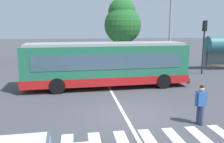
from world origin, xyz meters
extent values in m
plane|color=#424449|center=(0.00, 0.00, 0.00)|extent=(160.00, 160.00, 0.00)
cylinder|color=black|center=(3.27, 6.91, 0.50)|extent=(1.01, 0.35, 1.00)
cylinder|color=black|center=(3.38, 4.57, 0.50)|extent=(1.01, 0.35, 1.00)
cylinder|color=black|center=(-3.73, 6.57, 0.50)|extent=(1.01, 0.35, 1.00)
cylinder|color=black|center=(-3.62, 4.23, 0.50)|extent=(1.01, 0.35, 1.00)
cube|color=#236B4C|center=(-0.40, 5.56, 1.62)|extent=(11.06, 3.08, 2.55)
cube|color=red|center=(-0.40, 5.56, 0.62)|extent=(11.17, 3.11, 0.55)
cube|color=#3D5666|center=(-0.40, 5.56, 1.93)|extent=(9.75, 3.07, 0.96)
cube|color=#3D5666|center=(5.07, 5.82, 1.83)|extent=(0.15, 2.24, 1.63)
cube|color=black|center=(5.07, 5.82, 2.72)|extent=(0.15, 1.94, 0.28)
cube|color=#99999E|center=(-0.40, 5.56, 2.98)|extent=(10.61, 2.85, 0.16)
cube|color=#28282B|center=(5.18, 5.83, 0.43)|extent=(0.24, 2.55, 0.36)
cylinder|color=#333856|center=(2.73, -1.49, 0.42)|extent=(0.16, 0.16, 0.85)
cylinder|color=#333856|center=(2.76, -1.72, 0.42)|extent=(0.16, 0.16, 0.85)
cube|color=#2D569E|center=(2.74, -1.60, 1.15)|extent=(0.43, 0.31, 0.60)
cylinder|color=#2D569E|center=(2.50, -1.63, 1.12)|extent=(0.10, 0.10, 0.55)
cylinder|color=#2D569E|center=(2.98, -1.57, 1.12)|extent=(0.10, 0.10, 0.55)
sphere|color=tan|center=(2.74, -1.60, 1.56)|extent=(0.22, 0.22, 0.22)
sphere|color=black|center=(2.74, -1.60, 1.63)|extent=(0.19, 0.19, 0.19)
cylinder|color=black|center=(-4.40, 15.85, 0.32)|extent=(0.23, 0.65, 0.64)
cylinder|color=black|center=(-2.73, 15.77, 0.32)|extent=(0.23, 0.65, 0.64)
cylinder|color=black|center=(-4.54, 13.07, 0.32)|extent=(0.23, 0.65, 0.64)
cylinder|color=black|center=(-2.87, 12.98, 0.32)|extent=(0.23, 0.65, 0.64)
cube|color=#AD1E1E|center=(-3.63, 14.42, 0.64)|extent=(2.04, 4.58, 0.52)
cube|color=#3D5666|center=(-3.64, 14.33, 1.12)|extent=(1.71, 2.24, 0.44)
cube|color=#AD1E1E|center=(-3.64, 14.33, 1.30)|extent=(1.62, 2.05, 0.09)
cylinder|color=black|center=(-1.74, 15.28, 0.32)|extent=(0.26, 0.66, 0.64)
cylinder|color=black|center=(-0.07, 15.13, 0.32)|extent=(0.26, 0.66, 0.64)
cylinder|color=black|center=(-1.99, 12.50, 0.32)|extent=(0.26, 0.66, 0.64)
cylinder|color=black|center=(-0.32, 12.35, 0.32)|extent=(0.26, 0.66, 0.64)
cube|color=#C6B793|center=(-1.03, 13.81, 0.64)|extent=(2.21, 4.64, 0.52)
cube|color=#3D5666|center=(-1.04, 13.72, 1.12)|extent=(1.79, 2.29, 0.44)
cube|color=#C6B793|center=(-1.04, 13.72, 1.30)|extent=(1.70, 2.11, 0.09)
cylinder|color=black|center=(0.90, 15.91, 0.32)|extent=(0.25, 0.65, 0.64)
cylinder|color=black|center=(2.57, 15.77, 0.32)|extent=(0.25, 0.65, 0.64)
cylinder|color=black|center=(0.69, 13.12, 0.32)|extent=(0.25, 0.65, 0.64)
cylinder|color=black|center=(2.35, 12.99, 0.32)|extent=(0.25, 0.65, 0.64)
cube|color=white|center=(1.63, 14.45, 0.64)|extent=(2.17, 4.63, 0.52)
cube|color=#3D5666|center=(1.62, 14.36, 1.12)|extent=(1.77, 2.28, 0.44)
cube|color=white|center=(1.62, 14.36, 1.30)|extent=(1.68, 2.09, 0.09)
cylinder|color=black|center=(3.56, 15.40, 0.32)|extent=(0.23, 0.65, 0.64)
cylinder|color=black|center=(5.23, 15.32, 0.32)|extent=(0.23, 0.65, 0.64)
cylinder|color=black|center=(3.43, 12.61, 0.32)|extent=(0.23, 0.65, 0.64)
cylinder|color=black|center=(5.10, 12.53, 0.32)|extent=(0.23, 0.65, 0.64)
cube|color=#B7BABF|center=(4.33, 13.96, 0.64)|extent=(2.03, 4.58, 0.52)
cube|color=#3D5666|center=(4.33, 13.87, 1.12)|extent=(1.70, 2.23, 0.44)
cube|color=#B7BABF|center=(4.33, 13.87, 1.30)|extent=(1.62, 2.05, 0.09)
cylinder|color=black|center=(6.24, 15.54, 0.32)|extent=(0.24, 0.65, 0.64)
cylinder|color=black|center=(7.91, 15.42, 0.32)|extent=(0.24, 0.65, 0.64)
cylinder|color=black|center=(6.04, 12.76, 0.32)|extent=(0.24, 0.65, 0.64)
cylinder|color=black|center=(7.71, 12.64, 0.32)|extent=(0.24, 0.65, 0.64)
cube|color=#38383D|center=(6.97, 14.09, 0.64)|extent=(2.13, 4.62, 0.52)
cube|color=#3D5666|center=(6.97, 14.00, 1.12)|extent=(1.75, 2.27, 0.44)
cube|color=#38383D|center=(6.97, 14.00, 1.30)|extent=(1.66, 2.08, 0.09)
cylinder|color=#28282B|center=(8.61, 9.02, 1.88)|extent=(0.14, 0.14, 3.76)
cube|color=black|center=(8.61, 9.02, 4.21)|extent=(0.28, 0.32, 0.90)
cylinder|color=red|center=(8.44, 9.02, 4.48)|extent=(0.04, 0.20, 0.20)
cylinder|color=#463707|center=(8.44, 9.02, 4.18)|extent=(0.04, 0.20, 0.20)
cylinder|color=#093B10|center=(8.44, 9.02, 3.88)|extent=(0.04, 0.20, 0.20)
cylinder|color=#28282B|center=(10.12, 10.96, 1.15)|extent=(0.12, 0.12, 2.30)
cube|color=slate|center=(11.92, 11.66, 1.26)|extent=(3.46, 0.04, 1.93)
cube|color=#4C3823|center=(11.92, 10.96, 0.45)|extent=(2.88, 0.36, 0.08)
cylinder|color=#939399|center=(5.97, 10.23, 4.69)|extent=(0.20, 0.20, 9.38)
cylinder|color=brown|center=(3.03, 17.37, 1.41)|extent=(0.36, 0.36, 2.83)
sphere|color=#236028|center=(3.03, 17.37, 4.32)|extent=(4.28, 4.28, 4.28)
sphere|color=#236028|center=(2.97, 17.63, 5.82)|extent=(3.21, 3.21, 3.21)
cube|color=silver|center=(2.19, -3.27, 0.00)|extent=(0.45, 2.96, 0.01)
cube|color=silver|center=(-0.21, 2.00, 0.00)|extent=(0.16, 24.00, 0.01)
camera|label=1|loc=(-2.40, -10.76, 4.09)|focal=38.93mm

